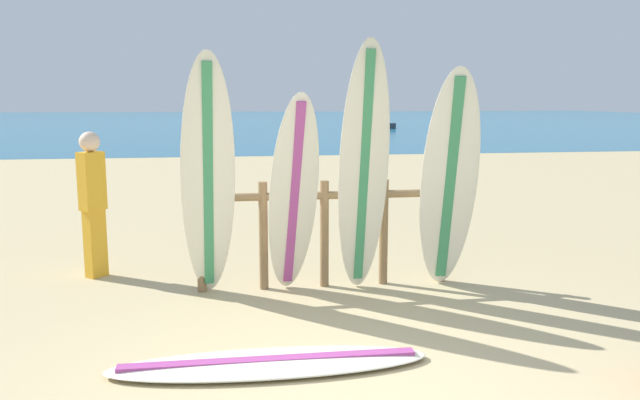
{
  "coord_description": "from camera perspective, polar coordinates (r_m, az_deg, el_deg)",
  "views": [
    {
      "loc": [
        -0.69,
        -3.52,
        1.92
      ],
      "look_at": [
        0.3,
        3.02,
        0.86
      ],
      "focal_mm": 35.28,
      "sensor_mm": 36.0,
      "label": 1
    }
  ],
  "objects": [
    {
      "name": "surfboard_leaning_far_left",
      "position": [
        5.96,
        -10.13,
        1.82
      ],
      "size": [
        0.56,
        0.79,
        2.35
      ],
      "color": "silver",
      "rests_on": "ground"
    },
    {
      "name": "surfboard_leaning_left",
      "position": [
        6.07,
        -2.43,
        0.38
      ],
      "size": [
        0.59,
        0.73,
        2.0
      ],
      "color": "silver",
      "rests_on": "ground"
    },
    {
      "name": "surfboard_lying_on_sand",
      "position": [
        4.7,
        -4.59,
        -14.54
      ],
      "size": [
        2.33,
        0.57,
        0.08
      ],
      "color": "silver",
      "rests_on": "ground"
    },
    {
      "name": "ocean_water",
      "position": [
        61.55,
        -8.06,
        7.23
      ],
      "size": [
        120.0,
        80.0,
        0.01
      ],
      "primitive_type": "cube",
      "color": "#196B93",
      "rests_on": "ground"
    },
    {
      "name": "beachgoer_standing",
      "position": [
        7.18,
        -19.92,
        0.17
      ],
      "size": [
        0.29,
        0.3,
        1.58
      ],
      "color": "gold",
      "rests_on": "ground"
    },
    {
      "name": "surfboard_rack",
      "position": [
        6.43,
        0.4,
        -2.16
      ],
      "size": [
        2.6,
        0.09,
        1.1
      ],
      "color": "olive",
      "rests_on": "ground"
    },
    {
      "name": "small_boat_offshore",
      "position": [
        42.67,
        5.2,
        6.84
      ],
      "size": [
        2.63,
        1.51,
        0.71
      ],
      "color": "#333842",
      "rests_on": "ocean_water"
    },
    {
      "name": "surfboard_leaning_center_left",
      "position": [
        6.09,
        3.97,
        2.68
      ],
      "size": [
        0.5,
        0.63,
        2.48
      ],
      "color": "silver",
      "rests_on": "ground"
    },
    {
      "name": "surfboard_leaning_center",
      "position": [
        6.34,
        11.65,
        1.66
      ],
      "size": [
        0.63,
        0.68,
        2.23
      ],
      "color": "white",
      "rests_on": "ground"
    }
  ]
}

